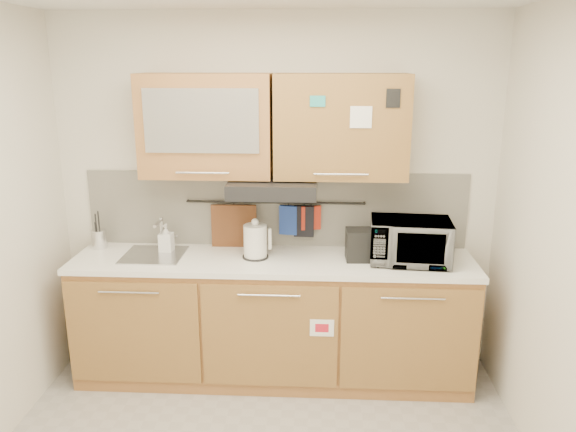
# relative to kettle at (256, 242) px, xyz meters

# --- Properties ---
(wall_back) EXTENTS (3.20, 0.00, 3.20)m
(wall_back) POSITION_rel_kettle_xyz_m (0.12, 0.30, 0.27)
(wall_back) COLOR silver
(wall_back) RESTS_ON ground
(base_cabinet) EXTENTS (2.80, 0.64, 0.88)m
(base_cabinet) POSITION_rel_kettle_xyz_m (0.12, -0.01, -0.63)
(base_cabinet) COLOR #B0763E
(base_cabinet) RESTS_ON floor
(countertop) EXTENTS (2.82, 0.62, 0.04)m
(countertop) POSITION_rel_kettle_xyz_m (0.12, -0.01, -0.13)
(countertop) COLOR white
(countertop) RESTS_ON base_cabinet
(backsplash) EXTENTS (2.80, 0.02, 0.56)m
(backsplash) POSITION_rel_kettle_xyz_m (0.12, 0.29, 0.17)
(backsplash) COLOR silver
(backsplash) RESTS_ON countertop
(upper_cabinets) EXTENTS (1.82, 0.37, 0.70)m
(upper_cabinets) POSITION_rel_kettle_xyz_m (0.12, 0.12, 0.80)
(upper_cabinets) COLOR #B0763E
(upper_cabinets) RESTS_ON wall_back
(range_hood) EXTENTS (0.60, 0.46, 0.10)m
(range_hood) POSITION_rel_kettle_xyz_m (0.12, 0.05, 0.39)
(range_hood) COLOR black
(range_hood) RESTS_ON upper_cabinets
(sink) EXTENTS (0.42, 0.40, 0.26)m
(sink) POSITION_rel_kettle_xyz_m (-0.73, 0.01, -0.11)
(sink) COLOR silver
(sink) RESTS_ON countertop
(utensil_rail) EXTENTS (1.30, 0.02, 0.02)m
(utensil_rail) POSITION_rel_kettle_xyz_m (0.12, 0.25, 0.23)
(utensil_rail) COLOR black
(utensil_rail) RESTS_ON backsplash
(utensil_crock) EXTENTS (0.14, 0.14, 0.28)m
(utensil_crock) POSITION_rel_kettle_xyz_m (-1.18, 0.15, -0.04)
(utensil_crock) COLOR silver
(utensil_crock) RESTS_ON countertop
(kettle) EXTENTS (0.22, 0.21, 0.29)m
(kettle) POSITION_rel_kettle_xyz_m (0.00, 0.00, 0.00)
(kettle) COLOR silver
(kettle) RESTS_ON countertop
(toaster) EXTENTS (0.29, 0.18, 0.22)m
(toaster) POSITION_rel_kettle_xyz_m (0.78, -0.00, -0.00)
(toaster) COLOR black
(toaster) RESTS_ON countertop
(microwave) EXTENTS (0.56, 0.40, 0.30)m
(microwave) POSITION_rel_kettle_xyz_m (1.07, -0.03, 0.03)
(microwave) COLOR #999999
(microwave) RESTS_ON countertop
(soap_bottle) EXTENTS (0.10, 0.10, 0.21)m
(soap_bottle) POSITION_rel_kettle_xyz_m (-0.66, 0.09, -0.01)
(soap_bottle) COLOR #999999
(soap_bottle) RESTS_ON countertop
(cutting_board) EXTENTS (0.33, 0.03, 0.41)m
(cutting_board) POSITION_rel_kettle_xyz_m (-0.19, 0.23, -0.00)
(cutting_board) COLOR brown
(cutting_board) RESTS_ON utensil_rail
(oven_mitt) EXTENTS (0.13, 0.05, 0.22)m
(oven_mitt) POSITION_rel_kettle_xyz_m (0.22, 0.23, 0.10)
(oven_mitt) COLOR #213D9B
(oven_mitt) RESTS_ON utensil_rail
(dark_pouch) EXTENTS (0.15, 0.05, 0.23)m
(dark_pouch) POSITION_rel_kettle_xyz_m (0.33, 0.23, 0.09)
(dark_pouch) COLOR black
(dark_pouch) RESTS_ON utensil_rail
(pot_holder) EXTENTS (0.15, 0.05, 0.18)m
(pot_holder) POSITION_rel_kettle_xyz_m (0.38, 0.23, 0.12)
(pot_holder) COLOR #B22A17
(pot_holder) RESTS_ON utensil_rail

